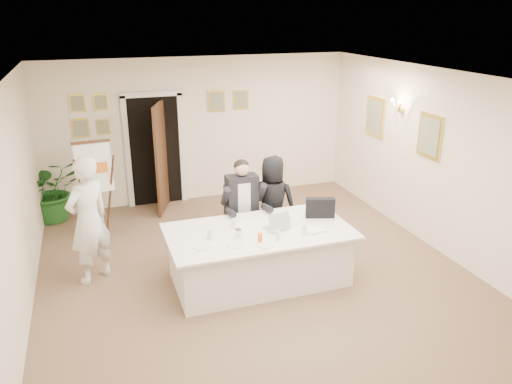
{
  "coord_description": "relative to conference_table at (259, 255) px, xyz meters",
  "views": [
    {
      "loc": [
        -2.06,
        -5.93,
        3.6
      ],
      "look_at": [
        0.17,
        0.6,
        1.08
      ],
      "focal_mm": 35.0,
      "sensor_mm": 36.0,
      "label": 1
    }
  ],
  "objects": [
    {
      "name": "pictures_right_wall",
      "position": [
        2.98,
        1.25,
        1.36
      ],
      "size": [
        0.06,
        2.2,
        0.8
      ],
      "primitive_type": null,
      "color": "#E0BE4C",
      "rests_on": "wall_right"
    },
    {
      "name": "potted_palm",
      "position": [
        -2.79,
        3.25,
        0.18
      ],
      "size": [
        1.25,
        1.15,
        1.14
      ],
      "primitive_type": "imported",
      "rotation": [
        0.0,
        0.0,
        0.3
      ],
      "color": "#1E5A1F",
      "rests_on": "floor"
    },
    {
      "name": "glass_c",
      "position": [
        0.52,
        -0.32,
        0.45
      ],
      "size": [
        0.07,
        0.07,
        0.14
      ],
      "primitive_type": "cylinder",
      "rotation": [
        0.0,
        0.0,
        -0.06
      ],
      "color": "silver",
      "rests_on": "conference_table"
    },
    {
      "name": "ceiling",
      "position": [
        0.01,
        0.05,
        2.41
      ],
      "size": [
        6.0,
        7.0,
        0.02
      ],
      "primitive_type": "cube",
      "color": "white",
      "rests_on": "wall_back"
    },
    {
      "name": "standing_man",
      "position": [
        -2.19,
        0.78,
        0.51
      ],
      "size": [
        0.79,
        0.75,
        1.81
      ],
      "primitive_type": "imported",
      "rotation": [
        0.0,
        0.0,
        3.79
      ],
      "color": "white",
      "rests_on": "floor"
    },
    {
      "name": "doorway",
      "position": [
        -0.88,
        3.38,
        0.65
      ],
      "size": [
        1.14,
        0.86,
        2.2
      ],
      "color": "black",
      "rests_on": "floor"
    },
    {
      "name": "plate_left",
      "position": [
        -0.85,
        -0.25,
        0.39
      ],
      "size": [
        0.29,
        0.29,
        0.01
      ],
      "primitive_type": "cylinder",
      "rotation": [
        0.0,
        0.0,
        -0.24
      ],
      "color": "white",
      "rests_on": "conference_table"
    },
    {
      "name": "plate_near",
      "position": [
        -0.08,
        -0.48,
        0.39
      ],
      "size": [
        0.25,
        0.25,
        0.01
      ],
      "primitive_type": "cylinder",
      "rotation": [
        0.0,
        0.0,
        0.19
      ],
      "color": "white",
      "rests_on": "conference_table"
    },
    {
      "name": "floor",
      "position": [
        0.01,
        0.05,
        -0.39
      ],
      "size": [
        7.0,
        7.0,
        0.0
      ],
      "primitive_type": "plane",
      "color": "brown",
      "rests_on": "ground"
    },
    {
      "name": "wall_sconce",
      "position": [
        2.91,
        1.25,
        1.71
      ],
      "size": [
        0.2,
        0.3,
        0.24
      ],
      "primitive_type": null,
      "color": "gold",
      "rests_on": "wall_right"
    },
    {
      "name": "glass_d",
      "position": [
        -0.32,
        0.18,
        0.45
      ],
      "size": [
        0.08,
        0.08,
        0.14
      ],
      "primitive_type": "cylinder",
      "rotation": [
        0.0,
        0.0,
        0.29
      ],
      "color": "silver",
      "rests_on": "conference_table"
    },
    {
      "name": "seated_man",
      "position": [
        0.05,
        0.92,
        0.37
      ],
      "size": [
        0.71,
        0.75,
        1.53
      ],
      "primitive_type": null,
      "rotation": [
        0.0,
        0.0,
        0.09
      ],
      "color": "black",
      "rests_on": "floor"
    },
    {
      "name": "laptop",
      "position": [
        0.25,
        0.0,
        0.52
      ],
      "size": [
        0.42,
        0.43,
        0.28
      ],
      "primitive_type": null,
      "rotation": [
        0.0,
        0.0,
        0.28
      ],
      "color": "#B7BABC",
      "rests_on": "conference_table"
    },
    {
      "name": "glass_a",
      "position": [
        -0.71,
        -0.07,
        0.45
      ],
      "size": [
        0.08,
        0.08,
        0.14
      ],
      "primitive_type": "cylinder",
      "rotation": [
        0.0,
        0.0,
        0.31
      ],
      "color": "silver",
      "rests_on": "conference_table"
    },
    {
      "name": "wall_left",
      "position": [
        -2.99,
        0.05,
        1.01
      ],
      "size": [
        0.1,
        7.0,
        2.8
      ],
      "primitive_type": "cube",
      "color": "white",
      "rests_on": "floor"
    },
    {
      "name": "pictures_back_wall",
      "position": [
        -0.79,
        3.52,
        1.46
      ],
      "size": [
        3.4,
        0.06,
        0.8
      ],
      "primitive_type": null,
      "color": "#E0BE4C",
      "rests_on": "wall_back"
    },
    {
      "name": "wall_back",
      "position": [
        0.01,
        3.55,
        1.01
      ],
      "size": [
        6.0,
        0.1,
        2.8
      ],
      "primitive_type": "cube",
      "color": "white",
      "rests_on": "floor"
    },
    {
      "name": "plate_mid",
      "position": [
        -0.44,
        -0.33,
        0.39
      ],
      "size": [
        0.3,
        0.3,
        0.01
      ],
      "primitive_type": "cylinder",
      "rotation": [
        0.0,
        0.0,
        -0.27
      ],
      "color": "white",
      "rests_on": "conference_table"
    },
    {
      "name": "wall_front",
      "position": [
        0.01,
        -3.45,
        1.01
      ],
      "size": [
        6.0,
        0.1,
        2.8
      ],
      "primitive_type": "cube",
      "color": "white",
      "rests_on": "floor"
    },
    {
      "name": "wall_right",
      "position": [
        3.01,
        0.05,
        1.01
      ],
      "size": [
        0.1,
        7.0,
        2.8
      ],
      "primitive_type": "cube",
      "color": "white",
      "rests_on": "floor"
    },
    {
      "name": "oj_glass",
      "position": [
        -0.12,
        -0.37,
        0.45
      ],
      "size": [
        0.08,
        0.08,
        0.13
      ],
      "primitive_type": "cylinder",
      "rotation": [
        0.0,
        0.0,
        0.35
      ],
      "color": "#FF5F15",
      "rests_on": "conference_table"
    },
    {
      "name": "standing_woman",
      "position": [
        0.55,
        0.95,
        0.36
      ],
      "size": [
        0.88,
        0.8,
        1.51
      ],
      "primitive_type": "imported",
      "rotation": [
        0.0,
        0.0,
        2.59
      ],
      "color": "black",
      "rests_on": "floor"
    },
    {
      "name": "conference_table",
      "position": [
        0.0,
        0.0,
        0.0
      ],
      "size": [
        2.52,
        1.35,
        0.78
      ],
      "color": "white",
      "rests_on": "floor"
    },
    {
      "name": "paper_stack",
      "position": [
        0.69,
        -0.27,
        0.4
      ],
      "size": [
        0.31,
        0.22,
        0.03
      ],
      "primitive_type": "cube",
      "rotation": [
        0.0,
        0.0,
        0.04
      ],
      "color": "white",
      "rests_on": "conference_table"
    },
    {
      "name": "laptop_bag",
      "position": [
        0.98,
        0.15,
        0.53
      ],
      "size": [
        0.43,
        0.24,
        0.29
      ],
      "primitive_type": "cube",
      "rotation": [
        0.0,
        0.0,
        -0.31
      ],
      "color": "black",
      "rests_on": "conference_table"
    },
    {
      "name": "steel_jug",
      "position": [
        -0.34,
        -0.12,
        0.44
      ],
      "size": [
        0.11,
        0.11,
        0.11
      ],
      "primitive_type": "cylinder",
      "rotation": [
        0.0,
        0.0,
        0.19
      ],
      "color": "silver",
      "rests_on": "conference_table"
    },
    {
      "name": "flip_chart",
      "position": [
        -2.05,
        2.27,
        0.36
      ],
      "size": [
        0.58,
        0.39,
        1.63
      ],
      "color": "#3C2613",
      "rests_on": "floor"
    },
    {
      "name": "glass_b",
      "position": [
        0.12,
        -0.38,
        0.45
      ],
      "size": [
        0.06,
        0.06,
        0.14
      ],
      "primitive_type": "cylinder",
      "rotation": [
        0.0,
        0.0,
        0.12
      ],
      "color": "silver",
      "rests_on": "conference_table"
    }
  ]
}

